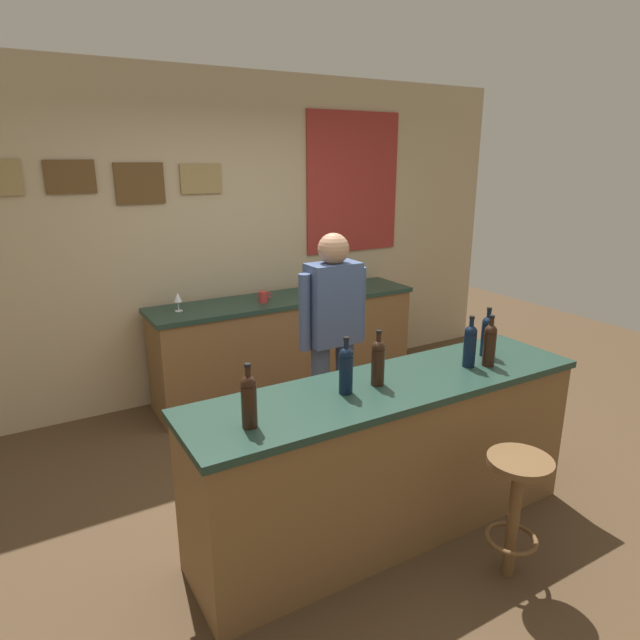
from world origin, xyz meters
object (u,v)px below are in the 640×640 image
Objects in this scene: wine_bottle_a at (249,399)px; wine_bottle_f at (487,334)px; bar_stool at (516,498)px; wine_bottle_b at (346,368)px; bartender at (333,332)px; wine_bottle_e at (490,343)px; wine_glass_a at (178,298)px; wine_glass_b at (302,283)px; wine_bottle_c at (378,361)px; coffee_mug at (263,297)px; wine_bottle_d at (470,344)px.

wine_bottle_a is 1.00× the size of wine_bottle_f.
bar_stool is 2.22× the size of wine_bottle_b.
bartender is 5.29× the size of wine_bottle_a.
wine_bottle_b is 0.94m from wine_bottle_e.
wine_glass_a and wine_glass_b have the same top height.
wine_bottle_e is at bearing -7.71° from wine_bottle_c.
wine_bottle_c is 2.45× the size of coffee_mug.
wine_bottle_a is 2.57m from wine_glass_b.
wine_bottle_b is 1.97× the size of wine_glass_b.
wine_bottle_b and wine_bottle_c have the same top height.
wine_glass_a is (-0.72, 1.20, 0.07)m from bartender.
coffee_mug is (1.02, 2.06, -0.11)m from wine_bottle_a.
wine_glass_b is 1.24× the size of coffee_mug.
wine_glass_a is at bearing 179.29° from wine_glass_b.
wine_bottle_a is (-1.03, -0.95, 0.12)m from bartender.
wine_bottle_a and wine_bottle_b have the same top height.
wine_glass_b is (-0.19, 2.01, -0.05)m from wine_bottle_f.
wine_glass_a is (-1.32, 2.03, -0.05)m from wine_bottle_f.
bartender is 5.29× the size of wine_bottle_e.
wine_bottle_c is at bearing -105.95° from bartender.
bar_stool is 0.87m from wine_bottle_e.
wine_bottle_c is at bearing -107.64° from wine_glass_b.
bartender is 5.29× the size of wine_bottle_f.
wine_bottle_e is at bearing -22.89° from wine_bottle_d.
bartender is 2.38× the size of bar_stool.
bar_stool is at bearing -46.49° from wine_bottle_b.
wine_bottle_d is at bearing -4.79° from wine_bottle_c.
bartender reaches higher than wine_bottle_a.
wine_bottle_d is 1.00× the size of wine_bottle_f.
bartender is 1.03m from wine_bottle_f.
wine_glass_a is 1.24× the size of coffee_mug.
wine_bottle_b is 0.21m from wine_bottle_c.
wine_bottle_e reaches higher than wine_glass_b.
wine_glass_b is (0.86, 2.05, -0.05)m from wine_bottle_b.
bartender is 5.29× the size of wine_bottle_b.
coffee_mug is at bearing 93.70° from bar_stool.
wine_bottle_e is 2.14m from wine_glass_b.
wine_bottle_b is at bearing 174.40° from wine_bottle_e.
wine_bottle_b is at bearing -102.56° from coffee_mug.
wine_bottle_a is at bearing -123.83° from wine_glass_b.
bar_stool is 2.22× the size of wine_bottle_e.
wine_bottle_b reaches higher than wine_glass_b.
wine_bottle_e is 1.00× the size of wine_bottle_f.
wine_bottle_f is at bearing 4.41° from wine_bottle_a.
bartender reaches higher than wine_bottle_e.
wine_bottle_d is at bearing 157.11° from wine_bottle_e.
coffee_mug is (-0.50, 2.06, -0.11)m from wine_bottle_e.
wine_bottle_b is 1.00× the size of wine_bottle_d.
wine_bottle_e is 2.13m from coffee_mug.
wine_bottle_f is (0.11, 0.13, 0.00)m from wine_bottle_e.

